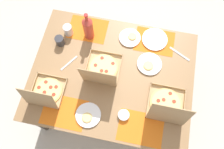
{
  "coord_description": "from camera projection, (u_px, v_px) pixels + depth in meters",
  "views": [
    {
      "loc": [
        -0.14,
        0.68,
        2.58
      ],
      "look_at": [
        0.0,
        0.0,
        0.74
      ],
      "focal_mm": 36.22,
      "sensor_mm": 36.0,
      "label": 1
    }
  ],
  "objects": [
    {
      "name": "condiment_bowl",
      "position": [
        124.0,
        115.0,
        1.82
      ],
      "size": [
        0.09,
        0.09,
        0.04
      ],
      "primitive_type": "cylinder",
      "color": "white",
      "rests_on": "dining_table"
    },
    {
      "name": "fork_by_far_left",
      "position": [
        69.0,
        63.0,
        2.0
      ],
      "size": [
        0.12,
        0.17,
        0.0
      ],
      "primitive_type": "cube",
      "rotation": [
        0.0,
        0.0,
        0.99
      ],
      "color": "#B7B7BC",
      "rests_on": "dining_table"
    },
    {
      "name": "placemat_far_right",
      "position": [
        64.0,
        112.0,
        1.85
      ],
      "size": [
        0.36,
        0.26,
        0.0
      ],
      "primitive_type": "cube",
      "color": "orange",
      "rests_on": "dining_table"
    },
    {
      "name": "pizza_box_corner_left",
      "position": [
        46.0,
        92.0,
        1.86
      ],
      "size": [
        0.27,
        0.27,
        0.3
      ],
      "color": "tan",
      "rests_on": "dining_table"
    },
    {
      "name": "dining_table",
      "position": [
        112.0,
        78.0,
        2.06
      ],
      "size": [
        1.41,
        1.1,
        0.74
      ],
      "color": "#3F3328",
      "rests_on": "ground_plane"
    },
    {
      "name": "plate_far_right",
      "position": [
        149.0,
        64.0,
        1.99
      ],
      "size": [
        0.22,
        0.22,
        0.03
      ],
      "color": "white",
      "rests_on": "dining_table"
    },
    {
      "name": "cup_clear_right",
      "position": [
        60.0,
        41.0,
        2.04
      ],
      "size": [
        0.08,
        0.08,
        0.09
      ],
      "primitive_type": "cylinder",
      "color": "#333338",
      "rests_on": "dining_table"
    },
    {
      "name": "plate_far_left",
      "position": [
        155.0,
        39.0,
        2.08
      ],
      "size": [
        0.23,
        0.23,
        0.02
      ],
      "color": "white",
      "rests_on": "dining_table"
    },
    {
      "name": "soda_bottle",
      "position": [
        88.0,
        28.0,
        1.98
      ],
      "size": [
        0.09,
        0.09,
        0.32
      ],
      "color": "#B2382D",
      "rests_on": "dining_table"
    },
    {
      "name": "plate_near_left",
      "position": [
        88.0,
        115.0,
        1.83
      ],
      "size": [
        0.21,
        0.21,
        0.03
      ],
      "color": "white",
      "rests_on": "dining_table"
    },
    {
      "name": "placemat_near_left",
      "position": [
        155.0,
        41.0,
        2.08
      ],
      "size": [
        0.36,
        0.26,
        0.0
      ],
      "primitive_type": "cube",
      "color": "orange",
      "rests_on": "dining_table"
    },
    {
      "name": "cup_clear_left",
      "position": [
        68.0,
        30.0,
        2.06
      ],
      "size": [
        0.08,
        0.08,
        0.11
      ],
      "primitive_type": "cylinder",
      "color": "silver",
      "rests_on": "dining_table"
    },
    {
      "name": "placemat_near_right",
      "position": [
        88.0,
        29.0,
        2.13
      ],
      "size": [
        0.36,
        0.26,
        0.0
      ],
      "primitive_type": "cube",
      "color": "orange",
      "rests_on": "dining_table"
    },
    {
      "name": "placemat_far_left",
      "position": [
        141.0,
        128.0,
        1.8
      ],
      "size": [
        0.36,
        0.26,
        0.0
      ],
      "primitive_type": "cube",
      "color": "orange",
      "rests_on": "dining_table"
    },
    {
      "name": "ground_plane",
      "position": [
        112.0,
        97.0,
        2.66
      ],
      "size": [
        6.0,
        6.0,
        0.0
      ],
      "primitive_type": "plane",
      "color": "beige"
    },
    {
      "name": "pizza_box_edge_far",
      "position": [
        102.0,
        70.0,
        1.93
      ],
      "size": [
        0.29,
        0.32,
        0.33
      ],
      "color": "tan",
      "rests_on": "dining_table"
    },
    {
      "name": "knife_by_near_left",
      "position": [
        180.0,
        54.0,
        2.03
      ],
      "size": [
        0.19,
        0.11,
        0.0
      ],
      "primitive_type": "cube",
      "rotation": [
        0.0,
        0.0,
        5.81
      ],
      "color": "#B7B7BC",
      "rests_on": "dining_table"
    },
    {
      "name": "pizza_box_corner_right",
      "position": [
        166.0,
        106.0,
        1.82
      ],
      "size": [
        0.3,
        0.3,
        0.33
      ],
      "color": "tan",
      "rests_on": "dining_table"
    },
    {
      "name": "plate_near_right",
      "position": [
        130.0,
        38.0,
        2.09
      ],
      "size": [
        0.2,
        0.2,
        0.03
      ],
      "color": "white",
      "rests_on": "dining_table"
    }
  ]
}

